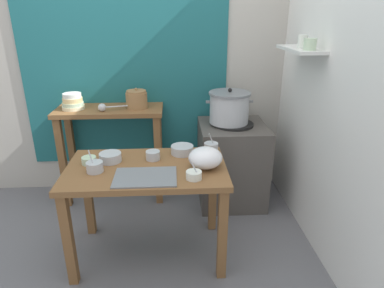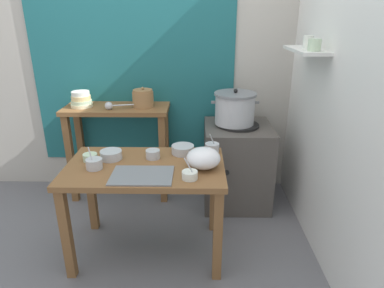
{
  "view_description": "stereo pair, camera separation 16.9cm",
  "coord_description": "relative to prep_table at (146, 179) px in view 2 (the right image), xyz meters",
  "views": [
    {
      "loc": [
        0.28,
        -2.16,
        1.71
      ],
      "look_at": [
        0.42,
        0.11,
        0.82
      ],
      "focal_mm": 31.47,
      "sensor_mm": 36.0,
      "label": 1
    },
    {
      "loc": [
        0.45,
        -2.16,
        1.71
      ],
      "look_at": [
        0.42,
        0.11,
        0.82
      ],
      "focal_mm": 31.47,
      "sensor_mm": 36.0,
      "label": 2
    }
  ],
  "objects": [
    {
      "name": "ground_plane",
      "position": [
        -0.09,
        0.04,
        -0.61
      ],
      "size": [
        9.0,
        9.0,
        0.0
      ],
      "primitive_type": "plane",
      "color": "slate"
    },
    {
      "name": "back_shelf_table",
      "position": [
        -0.38,
        0.87,
        0.07
      ],
      "size": [
        0.96,
        0.4,
        0.9
      ],
      "color": "brown",
      "rests_on": "ground"
    },
    {
      "name": "prep_bowl_0",
      "position": [
        0.25,
        0.21,
        0.14
      ],
      "size": [
        0.17,
        0.17,
        0.06
      ],
      "color": "#B7BABF",
      "rests_on": "prep_table"
    },
    {
      "name": "prep_bowl_5",
      "position": [
        0.48,
        0.24,
        0.15
      ],
      "size": [
        0.11,
        0.11,
        0.16
      ],
      "color": "#B7BABF",
      "rests_on": "prep_table"
    },
    {
      "name": "wall_right",
      "position": [
        1.31,
        0.25,
        0.69
      ],
      "size": [
        0.3,
        3.2,
        2.6
      ],
      "color": "white",
      "rests_on": "ground"
    },
    {
      "name": "prep_table",
      "position": [
        0.0,
        0.0,
        0.0
      ],
      "size": [
        1.1,
        0.66,
        0.72
      ],
      "color": "brown",
      "rests_on": "ground"
    },
    {
      "name": "prep_bowl_2",
      "position": [
        0.04,
        0.12,
        0.15
      ],
      "size": [
        0.1,
        0.1,
        0.06
      ],
      "color": "#B7BABF",
      "rests_on": "prep_table"
    },
    {
      "name": "wall_back",
      "position": [
        -0.01,
        1.14,
        0.69
      ],
      "size": [
        4.4,
        0.12,
        2.6
      ],
      "color": "#B2ADA3",
      "rests_on": "ground"
    },
    {
      "name": "ladle",
      "position": [
        -0.42,
        0.78,
        0.33
      ],
      "size": [
        0.26,
        0.09,
        0.07
      ],
      "color": "#B7BABF",
      "rests_on": "back_shelf_table"
    },
    {
      "name": "clay_pot",
      "position": [
        -0.13,
        0.87,
        0.37
      ],
      "size": [
        0.19,
        0.19,
        0.18
      ],
      "color": "olive",
      "rests_on": "back_shelf_table"
    },
    {
      "name": "prep_bowl_3",
      "position": [
        -0.26,
        0.1,
        0.15
      ],
      "size": [
        0.16,
        0.16,
        0.06
      ],
      "color": "#B7BABF",
      "rests_on": "prep_table"
    },
    {
      "name": "steamer_pot",
      "position": [
        0.69,
        0.76,
        0.31
      ],
      "size": [
        0.42,
        0.37,
        0.31
      ],
      "color": "#B7BABF",
      "rests_on": "stove_block"
    },
    {
      "name": "prep_bowl_1",
      "position": [
        -0.33,
        -0.06,
        0.15
      ],
      "size": [
        0.11,
        0.11,
        0.15
      ],
      "color": "#B7BABF",
      "rests_on": "prep_table"
    },
    {
      "name": "serving_tray",
      "position": [
        0.01,
        -0.17,
        0.12
      ],
      "size": [
        0.4,
        0.28,
        0.01
      ],
      "primitive_type": "cube",
      "color": "slate",
      "rests_on": "prep_table"
    },
    {
      "name": "bowl_stack_enamel",
      "position": [
        -0.7,
        0.87,
        0.36
      ],
      "size": [
        0.2,
        0.2,
        0.14
      ],
      "color": "beige",
      "rests_on": "back_shelf_table"
    },
    {
      "name": "prep_bowl_4",
      "position": [
        -0.4,
        0.07,
        0.14
      ],
      "size": [
        0.1,
        0.1,
        0.05
      ],
      "color": "#B7D1AD",
      "rests_on": "prep_table"
    },
    {
      "name": "stove_block",
      "position": [
        0.73,
        0.74,
        -0.23
      ],
      "size": [
        0.6,
        0.61,
        0.78
      ],
      "color": "#4C4742",
      "rests_on": "ground"
    },
    {
      "name": "plastic_bag",
      "position": [
        0.4,
        -0.04,
        0.18
      ],
      "size": [
        0.23,
        0.22,
        0.14
      ],
      "primitive_type": "ellipsoid",
      "color": "white",
      "rests_on": "prep_table"
    },
    {
      "name": "prep_bowl_6",
      "position": [
        0.32,
        -0.2,
        0.14
      ],
      "size": [
        0.1,
        0.1,
        0.15
      ],
      "color": "silver",
      "rests_on": "prep_table"
    }
  ]
}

